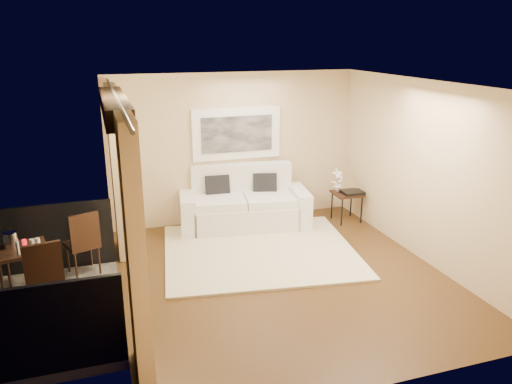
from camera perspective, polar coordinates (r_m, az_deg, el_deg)
floor at (r=7.26m, az=3.08°, el=-9.59°), size 5.00×5.00×0.00m
room_shell at (r=6.07m, az=-15.90°, el=9.46°), size 5.00×6.40×5.00m
balcony at (r=6.84m, az=-24.28°, el=-11.34°), size 1.81×2.60×1.17m
curtains at (r=6.34m, az=-14.84°, el=-1.17°), size 0.16×4.80×2.64m
artwork at (r=8.97m, az=-2.21°, el=6.66°), size 1.62×0.07×0.92m
rug at (r=8.00m, az=0.42°, el=-6.75°), size 3.30×2.97×0.04m
sofa at (r=8.96m, az=-1.41°, el=-1.55°), size 2.38×1.29×1.09m
side_table at (r=9.31m, az=10.38°, el=-0.41°), size 0.53×0.53×0.55m
tray at (r=9.24m, az=11.00°, el=-0.04°), size 0.39×0.29×0.05m
orchid at (r=9.25m, az=9.31°, el=1.31°), size 0.26×0.20×0.44m
bistro_table at (r=7.11m, az=-25.10°, el=-6.44°), size 0.71×0.71×0.70m
balcony_chair_far at (r=7.45m, az=-19.11°, el=-5.13°), size 0.53×0.53×0.96m
balcony_chair_near at (r=6.39m, az=-22.88°, el=-9.20°), size 0.51×0.51×1.00m
ice_bucket at (r=7.14m, az=-26.24°, el=-4.91°), size 0.18×0.18×0.20m
candle at (r=7.16m, az=-24.96°, el=-5.22°), size 0.06×0.06×0.07m
vase at (r=6.85m, az=-25.57°, el=-5.80°), size 0.04×0.04×0.18m
glass_a at (r=7.00m, az=-24.22°, el=-5.41°), size 0.06×0.06×0.12m
glass_b at (r=7.00m, az=-23.67°, el=-5.32°), size 0.06×0.06×0.12m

